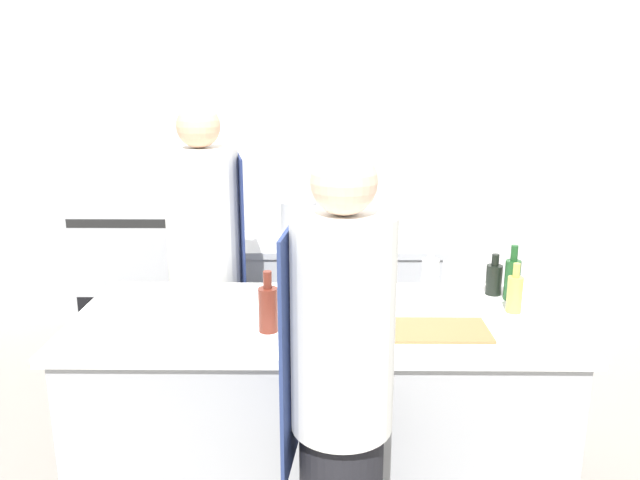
% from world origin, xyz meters
% --- Properties ---
extents(wall_back, '(8.00, 0.06, 2.80)m').
position_xyz_m(wall_back, '(0.00, 2.13, 1.40)').
color(wall_back, silver).
rests_on(wall_back, ground_plane).
extents(prep_counter, '(2.14, 0.89, 0.90)m').
position_xyz_m(prep_counter, '(0.00, 0.00, 0.45)').
color(prep_counter, '#A8AAAF').
rests_on(prep_counter, ground_plane).
extents(pass_counter, '(1.64, 0.57, 0.90)m').
position_xyz_m(pass_counter, '(-0.06, 1.27, 0.45)').
color(pass_counter, '#A8AAAF').
rests_on(pass_counter, ground_plane).
extents(oven_range, '(0.80, 0.64, 1.01)m').
position_xyz_m(oven_range, '(-1.35, 1.76, 0.50)').
color(oven_range, '#A8AAAF').
rests_on(oven_range, ground_plane).
extents(chef_at_prep_near, '(0.36, 0.35, 1.72)m').
position_xyz_m(chef_at_prep_near, '(0.08, -0.70, 0.86)').
color(chef_at_prep_near, black).
rests_on(chef_at_prep_near, ground_plane).
extents(chef_at_stove, '(0.44, 0.42, 1.78)m').
position_xyz_m(chef_at_stove, '(-0.63, 0.71, 0.89)').
color(chef_at_stove, black).
rests_on(chef_at_stove, ground_plane).
extents(bottle_olive_oil, '(0.07, 0.07, 0.26)m').
position_xyz_m(bottle_olive_oil, '(0.90, 0.21, 1.01)').
color(bottle_olive_oil, '#19471E').
rests_on(bottle_olive_oil, prep_counter).
extents(bottle_vinegar, '(0.08, 0.08, 0.20)m').
position_xyz_m(bottle_vinegar, '(0.83, 0.29, 0.98)').
color(bottle_vinegar, black).
rests_on(bottle_vinegar, prep_counter).
extents(bottle_wine, '(0.06, 0.06, 0.29)m').
position_xyz_m(bottle_wine, '(0.30, 0.18, 1.02)').
color(bottle_wine, '#2D5175').
rests_on(bottle_wine, prep_counter).
extents(bottle_cooking_oil, '(0.08, 0.08, 0.32)m').
position_xyz_m(bottle_cooking_oil, '(0.49, 0.10, 1.03)').
color(bottle_cooking_oil, silver).
rests_on(bottle_cooking_oil, prep_counter).
extents(bottle_sauce, '(0.08, 0.08, 0.26)m').
position_xyz_m(bottle_sauce, '(-0.21, -0.17, 1.01)').
color(bottle_sauce, '#5B2319').
rests_on(bottle_sauce, prep_counter).
extents(bottle_water, '(0.07, 0.07, 0.23)m').
position_xyz_m(bottle_water, '(0.86, 0.05, 0.99)').
color(bottle_water, '#B2A84C').
rests_on(bottle_water, prep_counter).
extents(bowl_mixing_large, '(0.25, 0.25, 0.06)m').
position_xyz_m(bowl_mixing_large, '(-0.71, 0.04, 0.93)').
color(bowl_mixing_large, white).
rests_on(bowl_mixing_large, prep_counter).
extents(bowl_prep_small, '(0.22, 0.22, 0.06)m').
position_xyz_m(bowl_prep_small, '(-0.09, 0.14, 0.93)').
color(bowl_prep_small, white).
rests_on(bowl_prep_small, prep_counter).
extents(cutting_board, '(0.41, 0.25, 0.01)m').
position_xyz_m(cutting_board, '(0.49, -0.17, 0.91)').
color(cutting_board, olive).
rests_on(cutting_board, prep_counter).
extents(stockpot, '(0.23, 0.23, 0.24)m').
position_xyz_m(stockpot, '(-0.15, 1.35, 1.02)').
color(stockpot, '#A8AAAF').
rests_on(stockpot, pass_counter).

